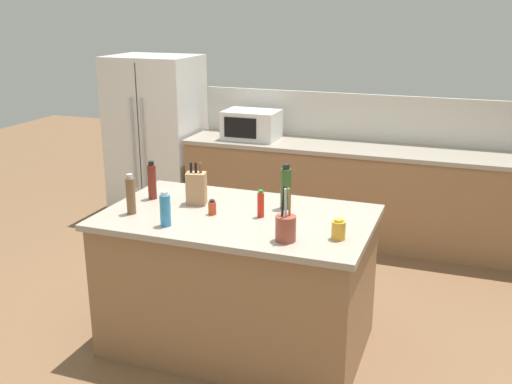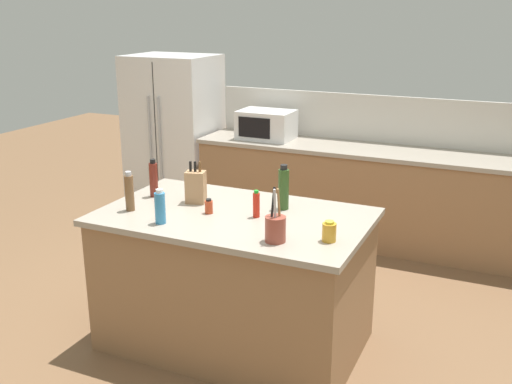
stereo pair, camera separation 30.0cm
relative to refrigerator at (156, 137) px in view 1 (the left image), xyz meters
The scene contains 15 objects.
ground_plane 3.04m from the refrigerator, 50.59° to the right, with size 14.00×14.00×0.00m, color brown.
back_counter_run 2.19m from the refrigerator, ahead, with size 3.31×0.66×0.94m.
wall_backsplash 2.19m from the refrigerator, ahead, with size 3.27×0.03×0.46m, color beige.
kitchen_island 2.94m from the refrigerator, 50.59° to the right, with size 1.74×1.05×0.94m.
refrigerator is the anchor object (origin of this frame).
microwave 1.15m from the refrigerator, ahead, with size 0.54×0.39×0.29m.
knife_block 2.63m from the refrigerator, 54.87° to the right, with size 0.15×0.13×0.29m.
utensil_crock 3.44m from the refrigerator, 48.52° to the right, with size 0.12×0.12×0.32m.
hot_sauce_bottle 3.01m from the refrigerator, 48.18° to the right, with size 0.04×0.04×0.18m.
olive_oil_bottle 2.93m from the refrigerator, 43.87° to the right, with size 0.07×0.07×0.30m.
pepper_grinder 2.75m from the refrigerator, 64.16° to the right, with size 0.06×0.06×0.27m.
vinegar_bottle 2.45m from the refrigerator, 61.41° to the right, with size 0.06×0.06×0.27m.
honey_jar 3.54m from the refrigerator, 43.72° to the right, with size 0.08×0.08×0.12m.
dish_soap_bottle 3.00m from the refrigerator, 59.74° to the right, with size 0.07×0.07×0.22m.
spice_jar_paprika 2.86m from the refrigerator, 53.65° to the right, with size 0.05×0.05×0.10m.
Camera 1 is at (1.36, -3.39, 2.24)m, focal length 42.00 mm.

